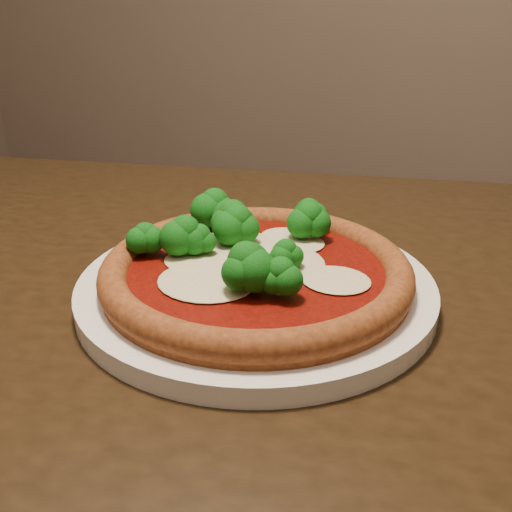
% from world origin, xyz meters
% --- Properties ---
extents(dining_table, '(1.43, 1.15, 0.75)m').
position_xyz_m(dining_table, '(0.22, 0.20, 0.66)').
color(dining_table, black).
rests_on(dining_table, floor).
extents(plate, '(0.32, 0.32, 0.02)m').
position_xyz_m(plate, '(0.27, 0.24, 0.76)').
color(plate, white).
rests_on(plate, dining_table).
extents(pizza, '(0.28, 0.28, 0.06)m').
position_xyz_m(pizza, '(0.27, 0.24, 0.79)').
color(pizza, brown).
rests_on(pizza, plate).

